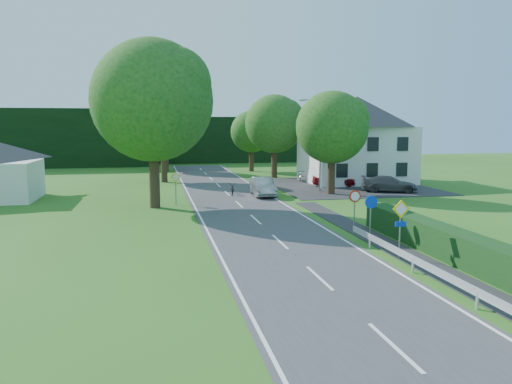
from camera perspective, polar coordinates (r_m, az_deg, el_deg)
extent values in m
plane|color=#2C5919|center=(14.08, 15.48, -16.77)|extent=(160.00, 160.00, 0.00)
cube|color=#3B3B3D|center=(32.44, -0.75, -2.54)|extent=(7.00, 80.00, 0.04)
cube|color=black|center=(18.21, 26.81, -11.57)|extent=(1.50, 44.00, 0.04)
cube|color=black|center=(48.22, 10.42, 0.69)|extent=(14.00, 16.00, 0.04)
cube|color=white|center=(32.00, -6.48, -2.68)|extent=(0.12, 80.00, 0.01)
cube|color=white|center=(33.19, 4.77, -2.29)|extent=(0.12, 80.00, 0.01)
cube|color=black|center=(78.65, -1.35, 6.00)|extent=(30.00, 5.00, 7.00)
cube|color=silver|center=(51.50, 11.31, 4.21)|extent=(10.00, 8.00, 5.60)
pyramid|color=#29282E|center=(51.43, 11.44, 9.00)|extent=(10.60, 8.40, 3.00)
cylinder|color=gray|center=(43.77, 7.38, 5.29)|extent=(0.16, 0.16, 8.00)
cylinder|color=gray|center=(43.53, 6.46, 10.42)|extent=(1.70, 0.10, 0.10)
cube|color=gray|center=(43.26, 5.30, 10.39)|extent=(0.50, 0.18, 0.12)
cylinder|color=gray|center=(22.40, 16.12, -4.39)|extent=(0.07, 0.07, 2.40)
cube|color=yellow|center=(22.19, 16.25, -1.88)|extent=(0.78, 0.04, 0.78)
cube|color=white|center=(22.19, 16.25, -1.88)|extent=(0.57, 0.05, 0.57)
cube|color=#0D37C7|center=(22.31, 16.19, -3.53)|extent=(0.50, 0.04, 0.22)
cylinder|color=gray|center=(25.06, 12.93, -3.26)|extent=(0.07, 0.07, 2.20)
cylinder|color=#0D37C7|center=(24.87, 13.03, -1.12)|extent=(0.64, 0.04, 0.64)
cylinder|color=gray|center=(26.86, 11.17, -2.48)|extent=(0.07, 0.07, 2.20)
cylinder|color=red|center=(26.68, 11.24, -0.48)|extent=(0.64, 0.04, 0.64)
cylinder|color=white|center=(26.66, 11.26, -0.49)|extent=(0.48, 0.04, 0.48)
cylinder|color=gray|center=(36.69, -9.15, 0.26)|extent=(0.07, 0.07, 2.20)
cube|color=yellow|center=(36.55, -9.18, 1.73)|extent=(0.78, 0.04, 0.78)
cube|color=white|center=(36.55, -9.18, 1.73)|extent=(0.57, 0.05, 0.57)
imported|color=#A2A2A6|center=(40.62, 0.75, 0.63)|extent=(1.74, 4.61, 1.50)
imported|color=black|center=(41.24, -2.70, 0.39)|extent=(1.01, 2.02, 1.02)
imported|color=maroon|center=(47.55, 8.88, 1.49)|extent=(4.30, 2.42, 1.38)
imported|color=#B3B3B8|center=(51.37, 7.29, 1.99)|extent=(4.43, 2.05, 1.41)
imported|color=#4B4B50|center=(44.55, 14.97, 0.90)|extent=(5.08, 3.44, 1.37)
imported|color=#9E9EA5|center=(50.68, 15.55, 1.67)|extent=(5.01, 2.49, 1.37)
imported|color=#BA2E0E|center=(48.12, 7.03, 1.85)|extent=(2.60, 2.62, 1.81)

